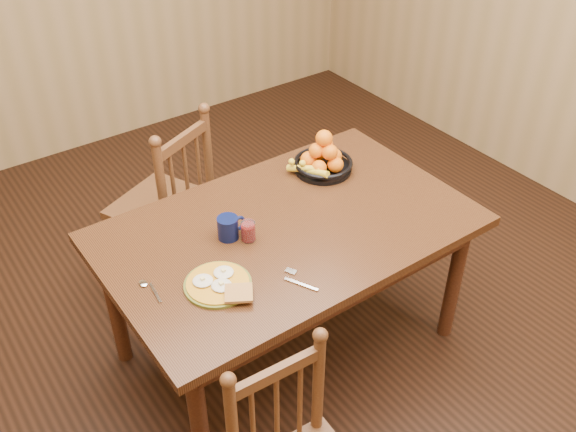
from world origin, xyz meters
TOP-DOWN VIEW (x-y plane):
  - room at (0.00, 0.00)m, footprint 4.52×5.02m
  - dining_table at (0.00, 0.00)m, footprint 1.60×1.00m
  - chair_far at (-0.21, 0.80)m, footprint 0.59×0.58m
  - breakfast_plate at (-0.44, -0.16)m, footprint 0.26×0.31m
  - fork at (-0.18, -0.31)m, footprint 0.08×0.18m
  - spoon at (-0.67, -0.01)m, footprint 0.04×0.16m
  - coffee_mug at (-0.25, 0.08)m, footprint 0.13×0.09m
  - juice_glass at (-0.19, 0.02)m, footprint 0.06×0.06m
  - fruit_bowl at (0.39, 0.26)m, footprint 0.32×0.29m

SIDE VIEW (x-z plane):
  - chair_far at x=-0.21m, z-range -0.01..0.99m
  - dining_table at x=0.00m, z-range 0.29..1.04m
  - fork at x=-0.18m, z-range 0.75..0.76m
  - spoon at x=-0.67m, z-range 0.75..0.76m
  - breakfast_plate at x=-0.44m, z-range 0.74..0.78m
  - juice_glass at x=-0.19m, z-range 0.75..0.84m
  - coffee_mug at x=-0.25m, z-range 0.75..0.85m
  - fruit_bowl at x=0.39m, z-range 0.70..0.93m
  - room at x=0.00m, z-range -0.01..2.71m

